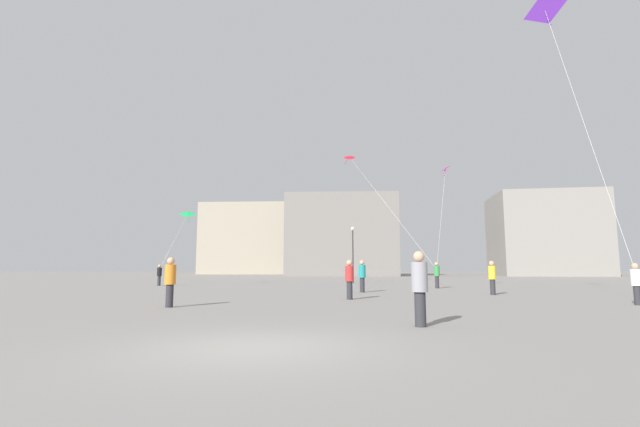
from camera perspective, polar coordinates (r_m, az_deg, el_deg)
ground_plane at (r=8.31m, az=-8.89°, el=-16.94°), size 300.00×300.00×0.00m
person_in_yellow at (r=25.13m, az=21.55°, el=-7.62°), size 0.39×0.39×1.79m
person_in_grey at (r=11.18m, az=12.87°, el=-9.07°), size 0.40×0.40×1.84m
person_in_orange at (r=17.05m, az=-18.96°, el=-8.18°), size 0.39×0.39×1.81m
person_in_black at (r=37.54m, az=-20.23°, el=-7.42°), size 0.37×0.37×1.69m
person_in_green at (r=31.90m, az=15.00°, el=-7.61°), size 0.40×0.40×1.83m
person_in_teal at (r=25.92m, az=5.52°, el=-7.95°), size 0.41×0.41×1.87m
person_in_white at (r=21.03m, az=35.95°, el=-7.24°), size 0.35×0.35×1.61m
person_in_red at (r=20.13m, az=3.87°, el=-8.36°), size 0.39×0.39×1.79m
kite_crimson_diamond at (r=41.45m, az=3.96°, el=7.23°), size 6.74×9.38×10.84m
kite_magenta_diamond at (r=33.28m, az=16.03°, el=5.53°), size 1.35×0.89×7.62m
kite_violet_delta at (r=26.52m, az=27.45°, el=22.09°), size 2.00×4.07×13.38m
kite_emerald_delta at (r=38.19m, az=-16.92°, el=-0.16°), size 2.31×1.66×4.85m
building_left_hall at (r=100.61m, az=-7.11°, el=-3.37°), size 28.18×13.21×15.67m
building_centre_hall at (r=80.24m, az=2.82°, el=-3.02°), size 19.78×15.64×14.19m
building_right_hall at (r=87.14m, az=27.24°, el=-2.50°), size 17.85×15.27×14.39m
lamppost_east at (r=41.34m, az=4.31°, el=-4.18°), size 0.36×0.36×5.27m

